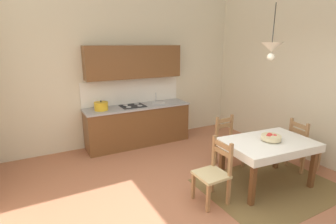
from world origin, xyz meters
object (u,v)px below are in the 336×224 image
object	(u,v)px
kitchen_cabinetry	(137,107)
dining_table	(268,149)
dining_chair_kitchen_side	(229,143)
dining_chair_window_side	(302,146)
dining_chair_tv_side	(213,173)
pendant_lamp	(272,48)
fruit_bowl	(271,137)

from	to	relation	value
kitchen_cabinetry	dining_table	xyz separation A→B (m)	(1.16, -2.68, -0.23)
kitchen_cabinetry	dining_chair_kitchen_side	xyz separation A→B (m)	(1.09, -1.84, -0.41)
dining_chair_kitchen_side	dining_chair_window_side	xyz separation A→B (m)	(1.07, -0.76, 0.00)
kitchen_cabinetry	dining_chair_kitchen_side	bearing A→B (deg)	-59.27
kitchen_cabinetry	dining_chair_tv_side	world-z (taller)	kitchen_cabinetry
dining_chair_tv_side	pendant_lamp	bearing A→B (deg)	4.32
dining_chair_kitchen_side	dining_chair_tv_side	world-z (taller)	same
dining_table	pendant_lamp	world-z (taller)	pendant_lamp
dining_chair_kitchen_side	fruit_bowl	distance (m)	0.93
fruit_bowl	dining_chair_tv_side	bearing A→B (deg)	177.33
dining_chair_kitchen_side	dining_chair_window_side	size ratio (longest dim) A/B	1.00
dining_chair_window_side	fruit_bowl	bearing A→B (deg)	-174.56
dining_chair_kitchen_side	fruit_bowl	bearing A→B (deg)	-84.37
dining_chair_kitchen_side	dining_chair_window_side	distance (m)	1.31
fruit_bowl	dining_chair_kitchen_side	bearing A→B (deg)	95.63
dining_table	fruit_bowl	xyz separation A→B (m)	(0.02, -0.01, 0.19)
pendant_lamp	dining_chair_kitchen_side	bearing A→B (deg)	93.75
dining_table	dining_chair_kitchen_side	xyz separation A→B (m)	(-0.06, 0.84, -0.18)
dining_table	kitchen_cabinetry	bearing A→B (deg)	113.38
dining_table	dining_chair_window_side	distance (m)	1.02
kitchen_cabinetry	pendant_lamp	bearing A→B (deg)	-66.01
kitchen_cabinetry	pendant_lamp	distance (m)	3.10
dining_chair_tv_side	pendant_lamp	distance (m)	2.02
dining_chair_tv_side	dining_chair_kitchen_side	bearing A→B (deg)	39.21
dining_table	fruit_bowl	world-z (taller)	fruit_bowl
dining_chair_tv_side	pendant_lamp	world-z (taller)	pendant_lamp
dining_table	dining_chair_tv_side	size ratio (longest dim) A/B	1.57
kitchen_cabinetry	dining_chair_window_side	bearing A→B (deg)	-50.24
dining_chair_window_side	dining_chair_kitchen_side	bearing A→B (deg)	144.60
dining_chair_window_side	fruit_bowl	xyz separation A→B (m)	(-0.98, -0.09, 0.37)
kitchen_cabinetry	dining_chair_tv_side	bearing A→B (deg)	-87.62
fruit_bowl	dining_table	bearing A→B (deg)	145.91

